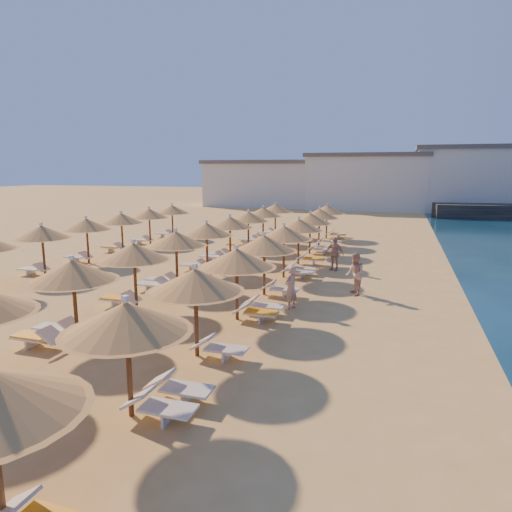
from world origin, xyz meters
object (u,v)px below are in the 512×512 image
(parasol_row_west, at_px, (176,240))
(beachgoer_b, at_px, (355,274))
(beachgoer_c, at_px, (334,254))
(parasol_row_east, at_px, (264,244))
(beachgoer_a, at_px, (291,287))

(parasol_row_west, distance_m, beachgoer_b, 7.94)
(beachgoer_c, bearing_deg, beachgoer_b, -55.10)
(parasol_row_east, distance_m, beachgoer_b, 4.04)
(parasol_row_east, bearing_deg, beachgoer_c, 69.42)
(beachgoer_b, bearing_deg, beachgoer_c, 178.49)
(beachgoer_b, xyz_separation_m, beachgoer_c, (-1.50, 4.59, -0.01))
(beachgoer_b, relative_size, beachgoer_c, 1.01)
(parasol_row_east, height_order, beachgoer_b, parasol_row_east)
(beachgoer_a, height_order, beachgoer_b, beachgoer_b)
(beachgoer_c, bearing_deg, parasol_row_west, -120.69)
(parasol_row_east, xyz_separation_m, beachgoer_a, (1.53, -1.58, -1.35))
(parasol_row_west, xyz_separation_m, beachgoer_b, (7.75, 1.15, -1.28))
(parasol_row_east, height_order, parasol_row_west, same)
(parasol_row_west, relative_size, beachgoer_b, 20.24)
(parasol_row_west, bearing_deg, beachgoer_a, -15.68)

